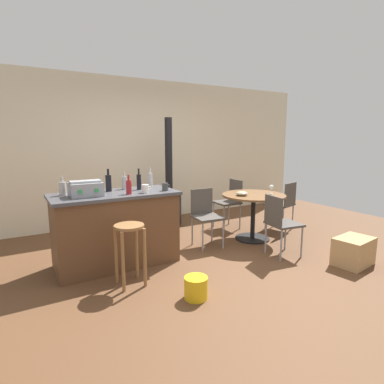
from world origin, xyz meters
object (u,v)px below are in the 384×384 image
at_px(wood_stove, 169,201).
at_px(wine_glass, 272,187).
at_px(wooden_stool, 130,242).
at_px(bottle_2, 63,188).
at_px(bottle_0, 150,179).
at_px(cup_1, 165,187).
at_px(folding_chair_near, 230,199).
at_px(serving_bowl, 242,193).
at_px(bottle_1, 108,183).
at_px(bottle_5, 129,187).
at_px(cardboard_box, 353,251).
at_px(dining_table, 253,205).
at_px(toolbox, 86,189).
at_px(bottle_4, 124,182).
at_px(folding_chair_far, 205,213).
at_px(kitchen_island, 116,229).
at_px(folding_chair_left, 280,221).
at_px(cup_0, 145,189).
at_px(folding_chair_right, 284,202).
at_px(plastic_bucket, 196,288).
at_px(bottle_3, 139,181).

bearing_deg(wood_stove, wine_glass, -54.06).
relative_size(wooden_stool, bottle_2, 3.10).
distance_m(bottle_0, cup_1, 0.42).
distance_m(folding_chair_near, serving_bowl, 0.82).
xyz_separation_m(bottle_1, wine_glass, (2.48, -0.38, -0.20)).
xyz_separation_m(wood_stove, serving_bowl, (0.57, -1.36, 0.29)).
height_order(wooden_stool, cup_1, cup_1).
bearing_deg(bottle_5, cardboard_box, -29.49).
xyz_separation_m(dining_table, toolbox, (-2.53, 0.08, 0.46)).
distance_m(dining_table, bottle_5, 2.10).
bearing_deg(wood_stove, bottle_4, -138.91).
distance_m(folding_chair_far, toolbox, 1.79).
relative_size(bottle_0, cup_1, 2.33).
relative_size(kitchen_island, bottle_5, 6.57).
relative_size(folding_chair_left, bottle_1, 2.93).
bearing_deg(folding_chair_left, folding_chair_near, 79.42).
bearing_deg(cardboard_box, bottle_1, 146.74).
bearing_deg(bottle_5, cup_0, -4.81).
relative_size(folding_chair_right, cup_0, 6.99).
bearing_deg(cup_0, dining_table, 2.03).
bearing_deg(toolbox, cardboard_box, -27.34).
bearing_deg(folding_chair_right, toolbox, -179.18).
relative_size(wooden_stool, plastic_bucket, 2.84).
bearing_deg(cup_0, cup_1, 4.32).
bearing_deg(folding_chair_right, cup_1, -175.86).
xyz_separation_m(kitchen_island, bottle_2, (-0.58, 0.15, 0.55)).
bearing_deg(dining_table, cup_1, -178.39).
height_order(folding_chair_near, bottle_4, bottle_4).
bearing_deg(cup_0, bottle_4, 106.83).
bearing_deg(cup_1, dining_table, 1.61).
relative_size(kitchen_island, bottle_1, 5.34).
xyz_separation_m(bottle_3, serving_bowl, (1.59, -0.20, -0.27)).
height_order(folding_chair_left, bottle_1, bottle_1).
height_order(folding_chair_far, folding_chair_left, folding_chair_far).
distance_m(wood_stove, bottle_1, 1.87).
xyz_separation_m(folding_chair_right, bottle_1, (-3.01, 0.15, 0.54)).
height_order(folding_chair_near, toolbox, toolbox).
bearing_deg(bottle_4, toolbox, -153.84).
xyz_separation_m(bottle_2, serving_bowl, (2.52, -0.27, -0.25)).
height_order(cup_1, cardboard_box, cup_1).
height_order(kitchen_island, bottle_5, bottle_5).
bearing_deg(bottle_3, bottle_0, 35.68).
xyz_separation_m(wood_stove, cardboard_box, (1.21, -2.82, -0.30)).
xyz_separation_m(dining_table, folding_chair_near, (0.09, 0.72, -0.04)).
relative_size(kitchen_island, dining_table, 1.56).
distance_m(folding_chair_left, toolbox, 2.54).
bearing_deg(bottle_3, folding_chair_left, -30.05).
height_order(folding_chair_near, cardboard_box, folding_chair_near).
height_order(cup_1, serving_bowl, cup_1).
xyz_separation_m(folding_chair_near, cup_1, (-1.65, -0.76, 0.46)).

